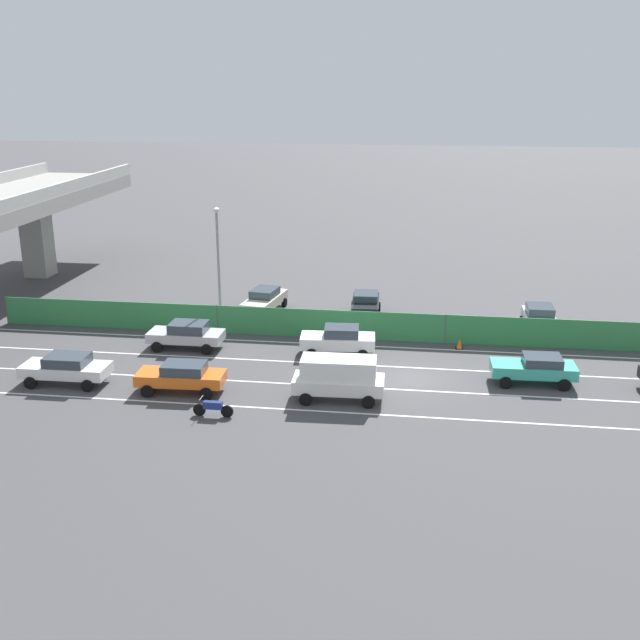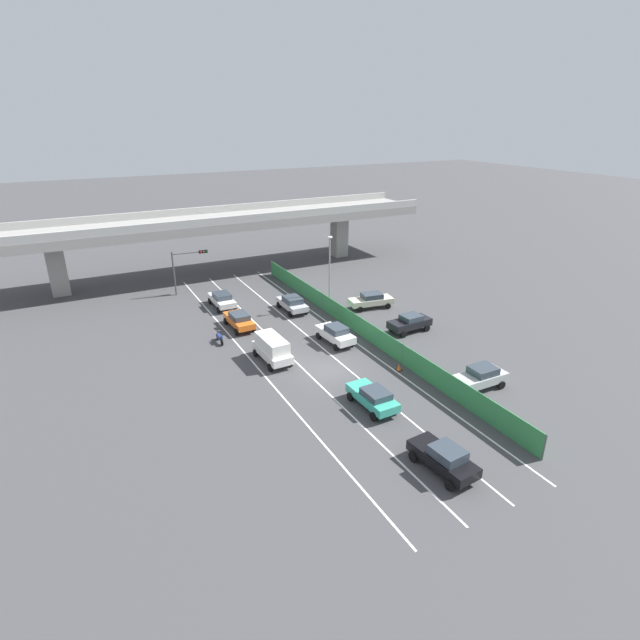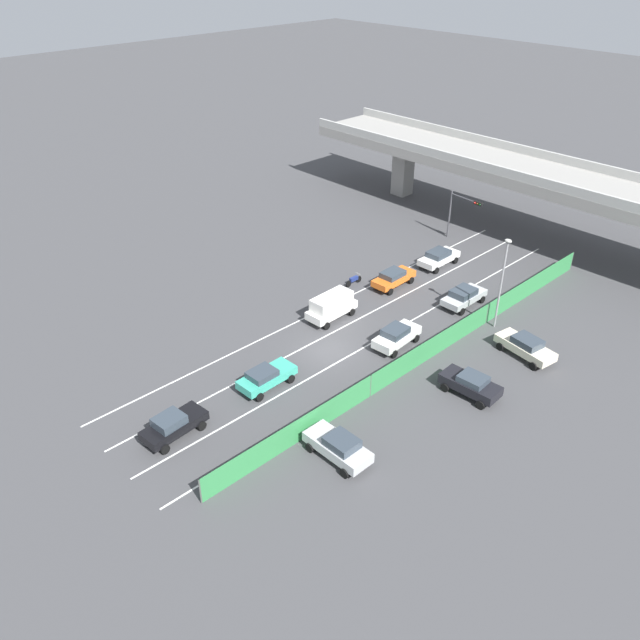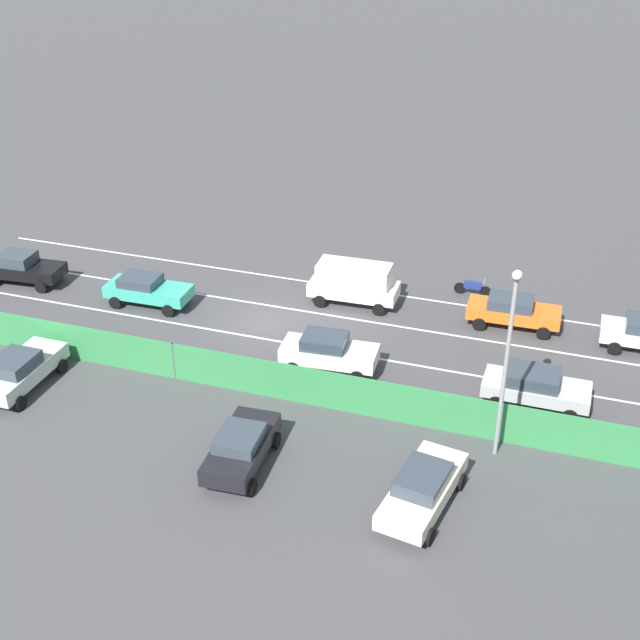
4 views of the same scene
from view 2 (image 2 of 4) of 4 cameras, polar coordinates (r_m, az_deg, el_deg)
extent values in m
plane|color=#424244|center=(40.85, 0.81, -5.74)|extent=(300.00, 300.00, 0.00)
cube|color=silver|center=(43.41, -8.15, -4.18)|extent=(0.14, 46.46, 0.01)
cube|color=silver|center=(44.43, -4.23, -3.35)|extent=(0.14, 46.46, 0.01)
cube|color=silver|center=(45.66, -0.51, -2.55)|extent=(0.14, 46.46, 0.01)
cube|color=silver|center=(47.08, 2.99, -1.78)|extent=(0.14, 46.46, 0.01)
cube|color=gray|center=(65.71, -12.06, 10.72)|extent=(57.32, 8.23, 1.09)
cube|color=#B2B2AD|center=(61.79, -11.09, 11.01)|extent=(57.32, 0.30, 0.90)
cube|color=#B2B2AD|center=(69.28, -13.06, 12.06)|extent=(57.32, 0.30, 0.90)
cube|color=gray|center=(64.25, -27.71, 5.12)|extent=(1.92, 1.92, 5.95)
cube|color=gray|center=(73.38, 2.21, 9.56)|extent=(1.92, 1.92, 5.95)
cube|color=#338447|center=(47.31, 4.30, -0.51)|extent=(0.06, 42.46, 1.79)
cylinder|color=#4C514C|center=(33.49, 24.15, -13.11)|extent=(0.10, 0.10, 1.79)
cylinder|color=#4C514C|center=(42.02, 9.35, -3.84)|extent=(0.10, 0.10, 1.79)
cylinder|color=#4C514C|center=(53.02, 0.30, 2.13)|extent=(0.10, 0.10, 1.79)
cylinder|color=#4C514C|center=(65.24, -5.53, 5.94)|extent=(0.10, 0.10, 1.79)
cube|color=#B7BABC|center=(52.74, -3.19, 1.82)|extent=(1.84, 4.40, 0.55)
cube|color=#333D47|center=(52.39, -3.12, 2.33)|extent=(1.62, 2.15, 0.56)
cylinder|color=black|center=(53.84, -4.73, 1.72)|extent=(0.22, 0.64, 0.64)
cylinder|color=black|center=(54.53, -2.96, 2.04)|extent=(0.22, 0.64, 0.64)
cylinder|color=black|center=(51.28, -3.42, 0.68)|extent=(0.22, 0.64, 0.64)
cylinder|color=black|center=(51.99, -1.58, 1.02)|extent=(0.22, 0.64, 0.64)
cube|color=teal|center=(35.88, 5.96, -8.74)|extent=(1.88, 4.39, 0.60)
cube|color=#333D47|center=(35.30, 6.39, -8.31)|extent=(1.60, 1.98, 0.46)
cylinder|color=black|center=(36.73, 3.46, -8.69)|extent=(0.24, 0.65, 0.64)
cylinder|color=black|center=(37.59, 5.76, -7.99)|extent=(0.24, 0.65, 0.64)
cylinder|color=black|center=(34.67, 6.12, -10.86)|extent=(0.24, 0.65, 0.64)
cylinder|color=black|center=(35.57, 8.48, -10.05)|extent=(0.24, 0.65, 0.64)
cube|color=silver|center=(42.13, -5.44, -3.68)|extent=(1.97, 4.58, 0.67)
cube|color=silver|center=(41.77, -5.48, -2.63)|extent=(1.72, 3.76, 1.03)
cylinder|color=black|center=(43.32, -7.35, -3.73)|extent=(0.24, 0.65, 0.64)
cylinder|color=black|center=(43.95, -5.17, -3.23)|extent=(0.24, 0.65, 0.64)
cylinder|color=black|center=(40.78, -5.68, -5.40)|extent=(0.24, 0.65, 0.64)
cylinder|color=black|center=(41.44, -3.38, -4.84)|extent=(0.24, 0.65, 0.64)
cube|color=white|center=(54.81, -11.10, 2.24)|extent=(1.87, 4.57, 0.58)
cube|color=#333D47|center=(54.50, -11.09, 2.74)|extent=(1.62, 2.17, 0.51)
cylinder|color=black|center=(56.13, -12.42, 2.13)|extent=(0.23, 0.64, 0.64)
cylinder|color=black|center=(56.60, -10.67, 2.44)|extent=(0.23, 0.64, 0.64)
cylinder|color=black|center=(53.34, -11.47, 1.13)|extent=(0.23, 0.64, 0.64)
cylinder|color=black|center=(53.83, -9.64, 1.46)|extent=(0.23, 0.64, 0.64)
cube|color=black|center=(30.91, 13.78, -15.05)|extent=(2.12, 4.46, 0.62)
cube|color=#333D47|center=(30.38, 14.33, -14.43)|extent=(1.70, 1.98, 0.58)
cylinder|color=black|center=(31.48, 10.58, -15.04)|extent=(0.28, 0.66, 0.64)
cylinder|color=black|center=(32.50, 12.92, -13.91)|extent=(0.28, 0.66, 0.64)
cylinder|color=black|center=(29.92, 14.55, -17.73)|extent=(0.28, 0.66, 0.64)
cylinder|color=black|center=(31.00, 16.88, -16.40)|extent=(0.28, 0.66, 0.64)
cube|color=silver|center=(45.29, 1.73, -1.65)|extent=(2.05, 4.41, 0.67)
cube|color=#333D47|center=(44.87, 1.89, -1.03)|extent=(1.67, 2.06, 0.55)
cylinder|color=black|center=(46.19, -0.17, -1.81)|extent=(0.27, 0.65, 0.64)
cylinder|color=black|center=(47.04, 1.62, -1.36)|extent=(0.27, 0.65, 0.64)
cylinder|color=black|center=(43.96, 1.82, -3.14)|extent=(0.27, 0.65, 0.64)
cylinder|color=black|center=(44.85, 3.67, -2.63)|extent=(0.27, 0.65, 0.64)
cube|color=orange|center=(49.07, -9.20, -0.05)|extent=(1.85, 4.51, 0.57)
cube|color=#333D47|center=(48.70, -9.16, 0.46)|extent=(1.57, 2.18, 0.50)
cylinder|color=black|center=(50.32, -10.69, -0.13)|extent=(0.24, 0.65, 0.64)
cylinder|color=black|center=(50.83, -8.88, 0.23)|extent=(0.24, 0.65, 0.64)
cylinder|color=black|center=(47.66, -9.48, -1.34)|extent=(0.24, 0.65, 0.64)
cylinder|color=black|center=(48.20, -7.58, -0.95)|extent=(0.24, 0.65, 0.64)
cylinder|color=black|center=(47.01, -11.57, -1.87)|extent=(0.10, 0.60, 0.60)
cylinder|color=black|center=(45.82, -11.09, -2.49)|extent=(0.10, 0.60, 0.60)
cube|color=navy|center=(46.30, -11.36, -1.87)|extent=(0.28, 0.92, 0.36)
cylinder|color=#B2B2B2|center=(46.67, -11.59, -1.23)|extent=(0.60, 0.03, 0.03)
cube|color=#B2B5B7|center=(39.78, 17.57, -6.37)|extent=(4.47, 1.82, 0.67)
cube|color=#333D47|center=(39.75, 18.05, -5.46)|extent=(1.93, 1.60, 0.55)
cylinder|color=black|center=(38.50, 16.79, -8.13)|extent=(0.64, 0.22, 0.64)
cylinder|color=black|center=(39.61, 14.99, -7.01)|extent=(0.64, 0.22, 0.64)
cylinder|color=black|center=(40.49, 19.92, -6.97)|extent=(0.64, 0.22, 0.64)
cylinder|color=black|center=(41.55, 18.12, -5.94)|extent=(0.64, 0.22, 0.64)
cube|color=black|center=(48.40, 10.15, -0.36)|extent=(4.30, 2.01, 0.69)
cube|color=#333D47|center=(48.29, 10.34, 0.31)|extent=(1.94, 1.67, 0.46)
cylinder|color=black|center=(47.12, 9.47, -1.63)|extent=(0.65, 0.26, 0.64)
cylinder|color=black|center=(48.36, 8.13, -0.90)|extent=(0.65, 0.26, 0.64)
cylinder|color=black|center=(48.89, 12.06, -0.92)|extent=(0.65, 0.26, 0.64)
cylinder|color=black|center=(50.09, 10.70, -0.23)|extent=(0.65, 0.26, 0.64)
cube|color=beige|center=(53.73, 5.80, 2.17)|extent=(4.89, 2.47, 0.62)
cube|color=#333D47|center=(53.57, 5.93, 2.76)|extent=(2.29, 1.86, 0.54)
cylinder|color=black|center=(52.53, 4.59, 1.18)|extent=(0.67, 0.32, 0.64)
cylinder|color=black|center=(54.05, 3.86, 1.83)|extent=(0.67, 0.32, 0.64)
cylinder|color=black|center=(53.79, 7.71, 1.57)|extent=(0.67, 0.32, 0.64)
cylinder|color=black|center=(55.28, 6.91, 2.19)|extent=(0.67, 0.32, 0.64)
cylinder|color=#47474C|center=(59.22, -16.26, 5.08)|extent=(0.18, 0.18, 5.06)
cylinder|color=#47474C|center=(58.81, -14.63, 7.40)|extent=(3.85, 0.50, 0.12)
cube|color=black|center=(59.01, -13.14, 7.59)|extent=(0.98, 0.37, 0.32)
sphere|color=red|center=(58.82, -13.40, 7.52)|extent=(0.20, 0.20, 0.20)
sphere|color=#3B2806|center=(58.86, -13.11, 7.55)|extent=(0.20, 0.20, 0.20)
sphere|color=black|center=(58.90, -12.82, 7.59)|extent=(0.20, 0.20, 0.20)
cylinder|color=gray|center=(52.48, 1.09, 5.19)|extent=(0.16, 0.16, 7.49)
ellipsoid|color=silver|center=(51.46, 1.12, 9.37)|extent=(0.60, 0.36, 0.28)
cone|color=orange|center=(41.20, 8.97, -5.30)|extent=(0.36, 0.36, 0.61)
cube|color=black|center=(41.33, 8.95, -5.65)|extent=(0.47, 0.47, 0.03)
camera|label=1|loc=(37.99, -61.31, 4.91)|focal=42.83mm
camera|label=3|loc=(47.42, 64.84, 21.31)|focal=36.12mm
camera|label=4|loc=(68.49, 22.08, 21.83)|focal=47.32mm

